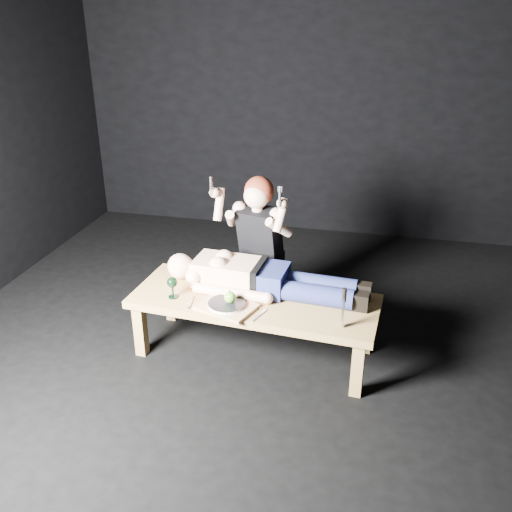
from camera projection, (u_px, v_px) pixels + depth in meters
name	position (u px, v px, depth m)	size (l,w,h in m)	color
ground	(265.00, 355.00, 4.03)	(5.00, 5.00, 0.00)	black
back_wall	(319.00, 91.00, 5.61)	(5.00, 5.00, 0.00)	black
table	(254.00, 326.00, 3.97)	(1.71, 0.64, 0.45)	#AB803D
lying_man	(266.00, 275.00, 3.92)	(1.58, 0.48, 0.24)	beige
kneeling_woman	(264.00, 246.00, 4.30)	(0.65, 0.73, 1.22)	black
serving_tray	(227.00, 307.00, 3.74)	(0.37, 0.27, 0.02)	tan
plate	(227.00, 304.00, 3.73)	(0.25, 0.25, 0.02)	white
apple	(230.00, 297.00, 3.72)	(0.08, 0.08, 0.08)	#53A31C
goblet	(172.00, 288.00, 3.85)	(0.08, 0.08, 0.16)	black
fork_flat	(191.00, 303.00, 3.81)	(0.02, 0.18, 0.01)	#B2B2B7
knife_flat	(259.00, 315.00, 3.66)	(0.02, 0.18, 0.01)	#B2B2B7
spoon_flat	(252.00, 304.00, 3.80)	(0.02, 0.18, 0.01)	#B2B2B7
carving_knife	(343.00, 308.00, 3.47)	(0.04, 0.04, 0.28)	#B2B2B7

